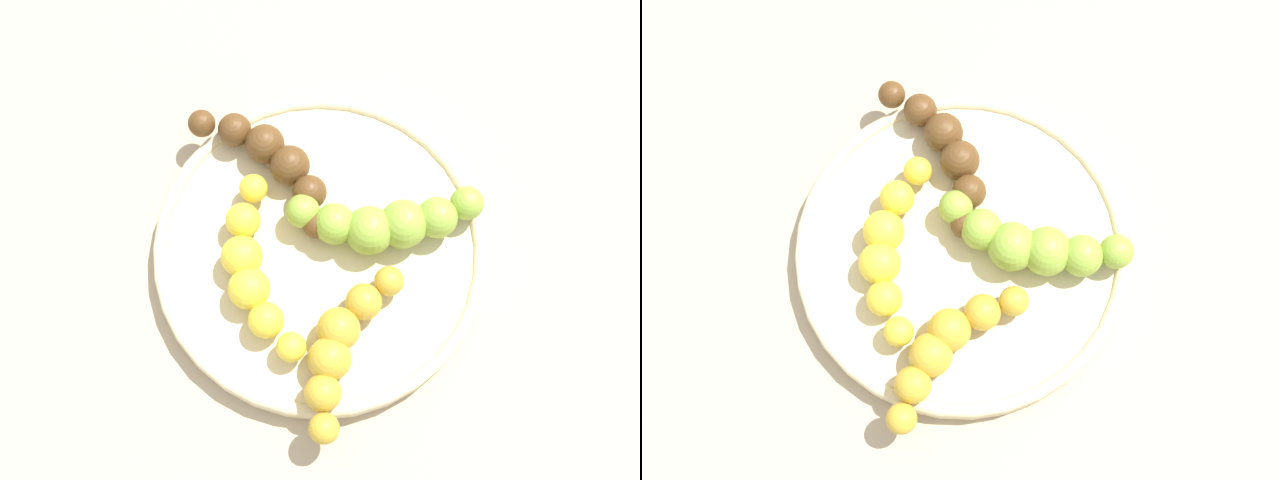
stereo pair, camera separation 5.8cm
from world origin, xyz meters
TOP-DOWN VIEW (x-y plane):
  - ground_plane at (0.00, 0.00)m, footprint 2.40×2.40m
  - fruit_bowl at (0.00, 0.00)m, footprint 0.25×0.25m
  - banana_green at (-0.05, -0.00)m, footprint 0.15×0.06m
  - banana_overripe at (0.02, -0.07)m, footprint 0.09×0.12m
  - banana_yellow at (0.05, 0.01)m, footprint 0.05×0.15m
  - banana_spotted at (-0.00, 0.08)m, footprint 0.09×0.11m

SIDE VIEW (x-z plane):
  - ground_plane at x=0.00m, z-range 0.00..0.00m
  - fruit_bowl at x=0.00m, z-range 0.00..0.02m
  - banana_overripe at x=0.02m, z-range 0.02..0.05m
  - banana_yellow at x=0.05m, z-range 0.02..0.05m
  - banana_spotted at x=0.00m, z-range 0.02..0.05m
  - banana_green at x=-0.05m, z-range 0.02..0.06m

